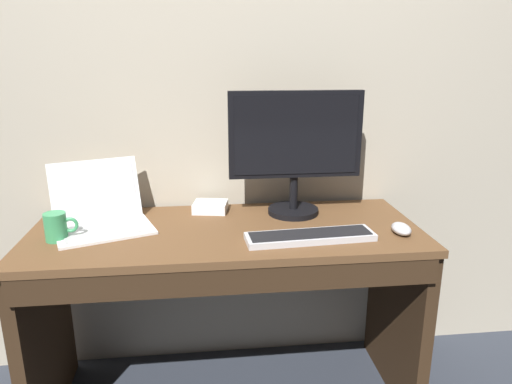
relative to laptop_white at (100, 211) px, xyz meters
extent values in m
cube|color=#ADA38E|center=(0.47, 0.26, 0.64)|extent=(4.22, 0.04, 2.91)
cube|color=brown|center=(0.47, -0.08, -0.08)|extent=(1.46, 0.59, 0.03)
cube|color=#322113|center=(-0.24, -0.08, -0.45)|extent=(0.05, 0.54, 0.73)
cube|color=#322113|center=(1.18, -0.08, -0.45)|extent=(0.05, 0.54, 0.73)
cube|color=#322113|center=(0.47, -0.36, -0.14)|extent=(1.40, 0.02, 0.09)
cube|color=white|center=(0.02, -0.06, -0.06)|extent=(0.40, 0.33, 0.01)
cube|color=#ACACAC|center=(0.03, -0.08, -0.05)|extent=(0.32, 0.23, 0.00)
cube|color=white|center=(-0.03, 0.07, 0.06)|extent=(0.34, 0.19, 0.23)
cube|color=silver|center=(-0.03, 0.07, 0.06)|extent=(0.30, 0.17, 0.20)
cylinder|color=black|center=(0.76, 0.07, -0.05)|extent=(0.21, 0.21, 0.02)
cylinder|color=black|center=(0.76, 0.07, 0.03)|extent=(0.03, 0.03, 0.14)
cube|color=black|center=(0.76, 0.05, 0.27)|extent=(0.53, 0.03, 0.34)
cube|color=black|center=(0.76, 0.03, 0.27)|extent=(0.49, 0.00, 0.31)
cube|color=#BCBCC1|center=(0.76, -0.23, -0.05)|extent=(0.47, 0.15, 0.02)
cube|color=black|center=(0.76, -0.23, -0.04)|extent=(0.44, 0.13, 0.00)
ellipsoid|color=#B7B7BC|center=(1.11, -0.21, -0.04)|extent=(0.06, 0.10, 0.04)
cube|color=silver|center=(0.42, 0.13, -0.04)|extent=(0.16, 0.14, 0.04)
cylinder|color=#388E56|center=(-0.13, -0.13, -0.01)|extent=(0.08, 0.08, 0.10)
torus|color=#388E56|center=(-0.08, -0.13, -0.01)|extent=(0.06, 0.01, 0.06)
camera|label=1|loc=(0.40, -1.74, 0.57)|focal=32.86mm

